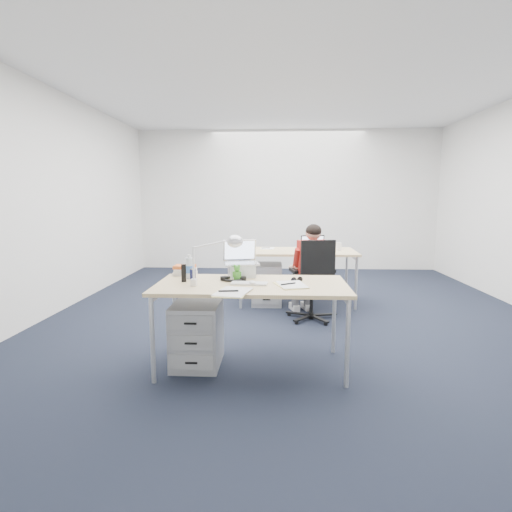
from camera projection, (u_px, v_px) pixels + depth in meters
The scene contains 24 objects.
floor at pixel (294, 319), 4.81m from camera, with size 7.00×7.00×0.00m, color black.
room at pixel (296, 174), 4.56m from camera, with size 6.02×7.02×2.80m.
desk_near at pixel (252, 289), 3.36m from camera, with size 1.60×0.80×0.73m.
desk_far at pixel (297, 254), 5.48m from camera, with size 1.60×0.80×0.73m.
office_chair at pixel (312, 297), 4.74m from camera, with size 0.74×0.74×0.97m.
seated_person at pixel (309, 270), 4.86m from camera, with size 0.45×0.66×1.13m.
drawer_pedestal_near at pixel (197, 334), 3.46m from camera, with size 0.40×0.50×0.55m, color #999A9D.
drawer_pedestal_far at pixel (267, 284), 5.48m from camera, with size 0.40×0.50×0.55m, color #999A9D.
silver_laptop at pixel (242, 259), 3.63m from camera, with size 0.31×0.24×0.33m, color silver, non-canonical shape.
wireless_keyboard at pixel (249, 283), 3.32m from camera, with size 0.30×0.12×0.02m, color white.
computer_mouse at pixel (252, 283), 3.30m from camera, with size 0.06×0.09×0.03m, color white.
headphones at pixel (233, 278), 3.47m from camera, with size 0.23×0.18×0.04m, color black, non-canonical shape.
can_koozie at pixel (192, 273), 3.54m from camera, with size 0.06×0.06×0.10m, color #151A44.
water_bottle at pixel (189, 267), 3.54m from camera, with size 0.07×0.07×0.21m, color silver.
bear_figurine at pixel (237, 273), 3.44m from camera, with size 0.08×0.06×0.15m, color #21721E, non-canonical shape.
book_stack at pixel (185, 270), 3.72m from camera, with size 0.20×0.15×0.09m, color silver.
cordless_phone at pixel (184, 273), 3.40m from camera, with size 0.04×0.03×0.15m, color black.
papers_left at pixel (231, 292), 3.01m from camera, with size 0.23×0.32×0.01m, color #FCEC92.
papers_right at pixel (291, 285), 3.27m from camera, with size 0.21×0.30×0.01m, color #FCEC92.
sunglasses at pixel (297, 280), 3.44m from camera, with size 0.11×0.05×0.03m, color black, non-canonical shape.
desk_lamp at pixel (209, 259), 3.24m from camera, with size 0.38×0.14×0.44m, color silver, non-canonical shape.
dark_laptop at pixel (315, 244), 5.25m from camera, with size 0.32×0.31×0.24m, color black, non-canonical shape.
far_cup at pixel (339, 246), 5.48m from camera, with size 0.08×0.08×0.11m, color white.
far_papers at pixel (267, 249), 5.65m from camera, with size 0.18×0.26×0.01m, color white.
Camera 1 is at (-0.24, -4.67, 1.44)m, focal length 28.00 mm.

